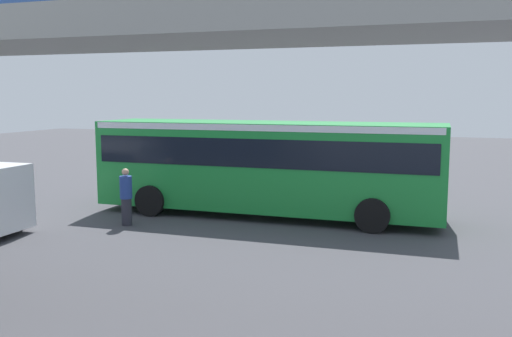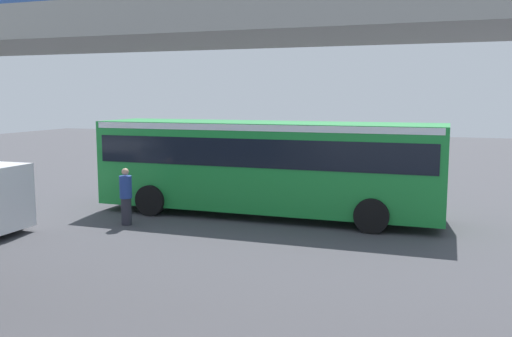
% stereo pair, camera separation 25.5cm
% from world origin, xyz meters
% --- Properties ---
extents(ground, '(80.00, 80.00, 0.00)m').
position_xyz_m(ground, '(0.00, 0.00, 0.00)').
color(ground, '#424247').
extents(city_bus, '(11.54, 2.85, 3.15)m').
position_xyz_m(city_bus, '(0.63, -0.01, 1.88)').
color(city_bus, '#1E8C38').
rests_on(city_bus, ground).
extents(pedestrian, '(0.38, 0.38, 1.79)m').
position_xyz_m(pedestrian, '(4.33, 2.71, 0.89)').
color(pedestrian, '#2D2D38').
rests_on(pedestrian, ground).
extents(traffic_sign, '(0.08, 0.60, 2.80)m').
position_xyz_m(traffic_sign, '(-4.36, -2.91, 1.89)').
color(traffic_sign, slate).
rests_on(traffic_sign, ground).
extents(lane_dash_leftmost, '(2.00, 0.20, 0.01)m').
position_xyz_m(lane_dash_leftmost, '(-4.00, -2.71, 0.00)').
color(lane_dash_leftmost, silver).
rests_on(lane_dash_leftmost, ground).
extents(lane_dash_left, '(2.00, 0.20, 0.01)m').
position_xyz_m(lane_dash_left, '(0.00, -2.71, 0.00)').
color(lane_dash_left, silver).
rests_on(lane_dash_left, ground).
extents(lane_dash_centre, '(2.00, 0.20, 0.01)m').
position_xyz_m(lane_dash_centre, '(4.00, -2.71, 0.00)').
color(lane_dash_centre, silver).
rests_on(lane_dash_centre, ground).
extents(pedestrian_overpass, '(27.75, 2.60, 6.41)m').
position_xyz_m(pedestrian_overpass, '(0.00, 9.67, 4.71)').
color(pedestrian_overpass, '#9E9E99').
rests_on(pedestrian_overpass, ground).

